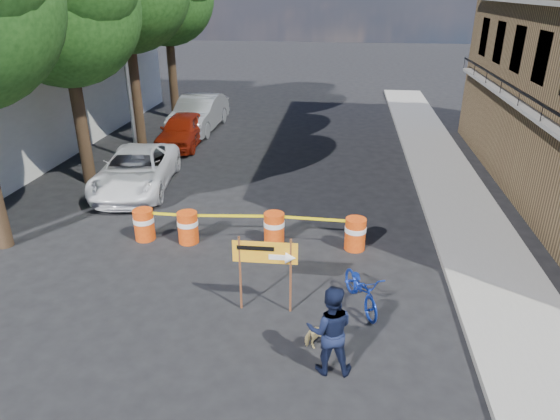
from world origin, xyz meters
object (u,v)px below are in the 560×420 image
(bicycle, at_px, (363,272))
(detour_sign, at_px, (273,259))
(suv_white, at_px, (136,170))
(sedan_silver, at_px, (199,113))
(barrel_mid_right, at_px, (274,228))
(barrel_far_right, at_px, (355,233))
(barrel_far_left, at_px, (144,224))
(dog, at_px, (323,336))
(sedan_red, at_px, (183,130))
(pedestrian, at_px, (330,330))
(barrel_mid_left, at_px, (188,227))

(bicycle, bearing_deg, detour_sign, 170.72)
(suv_white, distance_m, sedan_silver, 8.05)
(barrel_mid_right, bearing_deg, barrel_far_right, -1.58)
(barrel_far_left, relative_size, suv_white, 0.18)
(dog, relative_size, suv_white, 0.14)
(suv_white, height_order, sedan_silver, sedan_silver)
(barrel_far_right, bearing_deg, sedan_red, 130.41)
(detour_sign, height_order, pedestrian, detour_sign)
(barrel_far_right, xyz_separation_m, bicycle, (0.10, -2.70, 0.41))
(barrel_mid_left, bearing_deg, suv_white, 128.78)
(pedestrian, relative_size, bicycle, 1.01)
(barrel_far_left, xyz_separation_m, barrel_far_right, (5.88, 0.17, 0.00))
(dog, bearing_deg, barrel_mid_left, 30.21)
(barrel_mid_left, xyz_separation_m, detour_sign, (2.80, -2.92, 0.83))
(barrel_mid_left, height_order, barrel_mid_right, same)
(bicycle, bearing_deg, barrel_far_right, 70.88)
(dog, bearing_deg, sedan_red, 13.80)
(barrel_far_right, distance_m, sedan_silver, 13.85)
(barrel_mid_right, distance_m, detour_sign, 3.30)
(barrel_mid_right, distance_m, barrel_far_right, 2.22)
(barrel_mid_left, height_order, bicycle, bicycle)
(detour_sign, relative_size, sedan_red, 0.42)
(barrel_far_right, distance_m, dog, 4.30)
(barrel_far_right, distance_m, bicycle, 2.73)
(barrel_far_left, height_order, detour_sign, detour_sign)
(barrel_far_left, xyz_separation_m, bicycle, (5.99, -2.53, 0.41))
(barrel_far_left, relative_size, sedan_silver, 0.17)
(dog, relative_size, sedan_silver, 0.14)
(barrel_mid_left, xyz_separation_m, sedan_silver, (-2.98, 11.76, 0.38))
(barrel_far_left, distance_m, barrel_mid_left, 1.28)
(dog, xyz_separation_m, sedan_silver, (-6.93, 15.82, 0.56))
(barrel_far_left, relative_size, barrel_mid_right, 1.00)
(barrel_mid_right, height_order, sedan_silver, sedan_silver)
(barrel_mid_left, height_order, pedestrian, pedestrian)
(barrel_far_left, height_order, sedan_red, sedan_red)
(detour_sign, height_order, bicycle, detour_sign)
(barrel_mid_right, height_order, sedan_red, sedan_red)
(barrel_far_left, height_order, barrel_mid_right, same)
(barrel_far_left, xyz_separation_m, suv_white, (-1.70, 3.69, 0.23))
(barrel_mid_right, relative_size, sedan_silver, 0.17)
(sedan_red, bearing_deg, suv_white, -91.76)
(bicycle, xyz_separation_m, dog, (-0.76, -1.55, -0.59))
(barrel_far_left, distance_m, suv_white, 4.07)
(dog, xyz_separation_m, sedan_red, (-6.93, 13.16, 0.42))
(barrel_mid_left, height_order, dog, barrel_mid_left)
(barrel_far_left, bearing_deg, barrel_mid_right, 3.54)
(bicycle, relative_size, dog, 2.52)
(barrel_far_left, bearing_deg, detour_sign, -35.74)
(barrel_mid_right, height_order, pedestrian, pedestrian)
(dog, xyz_separation_m, suv_white, (-6.93, 7.77, 0.41))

